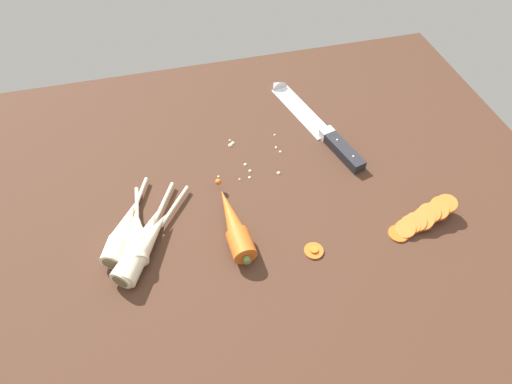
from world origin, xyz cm
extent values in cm
cube|color=#42281C|center=(0.00, 0.00, -2.00)|extent=(120.00, 90.00, 4.00)
cube|color=silver|center=(16.59, 20.37, 0.25)|extent=(9.30, 20.46, 0.50)
cone|color=silver|center=(13.77, 31.20, 0.25)|extent=(4.59, 3.90, 3.96)
cube|color=silver|center=(19.12, 10.69, 1.10)|extent=(3.35, 2.68, 2.20)
cube|color=#232328|center=(20.76, 4.40, 1.10)|extent=(5.48, 11.35, 2.20)
sphere|color=silver|center=(20.05, 7.11, 2.20)|extent=(0.50, 0.50, 0.50)
sphere|color=silver|center=(21.46, 1.69, 2.20)|extent=(0.50, 0.50, 0.50)
cylinder|color=#D6601E|center=(-5.55, -13.40, 2.10)|extent=(4.56, 5.66, 4.20)
cone|color=#D6601E|center=(-6.00, -6.95, 2.10)|extent=(4.87, 13.17, 3.99)
sphere|color=#D6601E|center=(-6.60, 1.82, 2.10)|extent=(1.20, 1.20, 1.20)
cylinder|color=#5B7F3D|center=(-5.32, -16.68, 2.10)|extent=(1.27, 1.08, 1.20)
cylinder|color=beige|center=(-24.51, -13.24, 2.00)|extent=(6.00, 6.58, 4.00)
cone|color=beige|center=(-21.12, -6.65, 2.00)|extent=(7.73, 10.18, 3.80)
cylinder|color=beige|center=(-17.64, 0.11, 1.10)|extent=(5.32, 9.45, 0.70)
cylinder|color=brown|center=(-25.73, -15.62, 2.00)|extent=(2.63, 1.55, 2.80)
cylinder|color=beige|center=(-23.15, -10.35, 2.00)|extent=(4.24, 4.31, 4.00)
cone|color=beige|center=(-22.82, -4.70, 2.00)|extent=(4.23, 7.46, 3.80)
cylinder|color=beige|center=(-22.47, 1.10, 1.10)|extent=(1.17, 7.87, 0.70)
cylinder|color=brown|center=(-23.28, -12.38, 2.00)|extent=(2.81, 0.47, 2.80)
cylinder|color=beige|center=(-24.71, -13.26, 2.00)|extent=(6.41, 6.68, 4.00)
cone|color=beige|center=(-20.25, -7.32, 2.00)|extent=(8.75, 9.89, 3.80)
cylinder|color=beige|center=(-15.68, -1.22, 1.10)|extent=(6.74, 8.65, 0.70)
cylinder|color=brown|center=(-26.32, -15.40, 2.00)|extent=(2.42, 1.92, 2.80)
cylinder|color=beige|center=(-26.72, -9.39, 2.00)|extent=(5.46, 5.86, 4.00)
cone|color=beige|center=(-24.29, -3.31, 2.00)|extent=(6.64, 9.19, 3.80)
cylinder|color=beige|center=(-21.80, 2.92, 1.10)|extent=(4.01, 8.68, 0.70)
cylinder|color=brown|center=(-27.59, -11.58, 2.00)|extent=(2.71, 1.32, 2.80)
cylinder|color=#D6601E|center=(22.87, -16.93, 0.35)|extent=(3.70, 3.70, 0.70)
cylinder|color=#D6601E|center=(24.34, -16.54, 0.60)|extent=(3.83, 3.76, 2.24)
cylinder|color=#D6601E|center=(25.58, -16.07, 0.84)|extent=(3.87, 3.79, 1.98)
cylinder|color=#D6601E|center=(26.60, -15.94, 1.09)|extent=(4.02, 3.97, 2.57)
cylinder|color=#D6601E|center=(27.81, -15.95, 1.33)|extent=(4.20, 4.13, 2.40)
cylinder|color=#D6601E|center=(28.44, -15.58, 1.57)|extent=(4.08, 4.00, 2.11)
cylinder|color=#D6601E|center=(29.50, -15.14, 1.82)|extent=(4.18, 4.12, 2.34)
cylinder|color=#D6601E|center=(31.12, -15.05, 2.07)|extent=(4.14, 4.07, 2.27)
cylinder|color=#D6601E|center=(32.15, -14.37, 2.31)|extent=(3.98, 3.90, 2.00)
cylinder|color=#D6601E|center=(33.12, -14.39, 2.55)|extent=(4.03, 3.96, 2.05)
cylinder|color=#D6601E|center=(6.78, -16.59, 0.35)|extent=(3.44, 3.44, 0.70)
cylinder|color=orange|center=(6.78, -16.59, 0.62)|extent=(1.44, 1.44, 0.16)
sphere|color=silver|center=(-2.06, 3.26, 0.21)|extent=(0.42, 0.42, 0.42)
sphere|color=silver|center=(7.60, 10.26, 0.26)|extent=(0.52, 0.52, 0.52)
sphere|color=silver|center=(8.11, 8.76, 0.30)|extent=(0.60, 0.60, 0.60)
sphere|color=silver|center=(-0.08, 6.94, 0.34)|extent=(0.68, 0.68, 0.68)
sphere|color=silver|center=(6.02, 2.95, 0.37)|extent=(0.75, 0.75, 0.75)
sphere|color=silver|center=(-1.79, 13.32, 0.44)|extent=(0.88, 0.88, 0.88)
sphere|color=silver|center=(-1.53, 14.94, 0.21)|extent=(0.41, 0.41, 0.41)
sphere|color=silver|center=(-1.13, 13.86, 0.40)|extent=(0.81, 0.81, 0.81)
sphere|color=silver|center=(6.00, 2.98, 0.31)|extent=(0.62, 0.62, 0.62)
sphere|color=silver|center=(8.39, 14.13, 0.24)|extent=(0.48, 0.48, 0.48)
sphere|color=silver|center=(-0.33, 3.22, 0.30)|extent=(0.60, 0.60, 0.60)
sphere|color=silver|center=(0.51, 4.97, 0.32)|extent=(0.64, 0.64, 0.64)
sphere|color=silver|center=(-6.06, 5.02, 0.25)|extent=(0.51, 0.51, 0.51)
camera|label=1|loc=(-13.51, -54.82, 66.04)|focal=30.89mm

